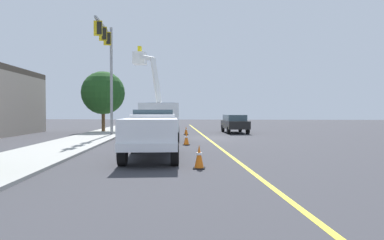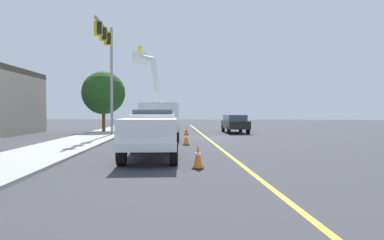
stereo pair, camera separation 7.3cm
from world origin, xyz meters
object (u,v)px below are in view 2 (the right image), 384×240
(utility_bucket_truck, at_px, (160,117))
(traffic_cone_mid_rear, at_px, (186,130))
(traffic_cone_mid_front, at_px, (186,139))
(passing_minivan, at_px, (235,123))
(service_pickup_truck, at_px, (151,132))
(traffic_signal_mast, at_px, (108,56))
(traffic_cone_leading, at_px, (198,157))

(utility_bucket_truck, relative_size, traffic_cone_mid_rear, 11.47)
(traffic_cone_mid_front, bearing_deg, traffic_cone_mid_rear, 6.30)
(passing_minivan, distance_m, traffic_cone_mid_front, 12.02)
(service_pickup_truck, relative_size, traffic_signal_mast, 0.66)
(utility_bucket_truck, distance_m, traffic_cone_mid_rear, 4.77)
(traffic_cone_mid_front, xyz_separation_m, traffic_signal_mast, (5.39, 6.68, 5.84))
(traffic_cone_leading, relative_size, traffic_cone_mid_rear, 1.13)
(utility_bucket_truck, relative_size, traffic_cone_leading, 10.17)
(utility_bucket_truck, relative_size, service_pickup_truck, 1.45)
(utility_bucket_truck, relative_size, passing_minivan, 1.69)
(passing_minivan, bearing_deg, traffic_cone_leading, 174.20)
(utility_bucket_truck, bearing_deg, passing_minivan, -38.73)
(service_pickup_truck, distance_m, traffic_cone_mid_rear, 14.54)
(traffic_cone_mid_rear, bearing_deg, traffic_cone_leading, -172.29)
(passing_minivan, height_order, traffic_cone_mid_rear, passing_minivan)
(traffic_cone_mid_rear, bearing_deg, passing_minivan, -57.47)
(service_pickup_truck, distance_m, traffic_cone_mid_front, 5.79)
(passing_minivan, bearing_deg, traffic_cone_mid_front, 164.16)
(passing_minivan, bearing_deg, traffic_cone_mid_rear, 122.53)
(utility_bucket_truck, height_order, traffic_cone_mid_front, utility_bucket_truck)
(traffic_cone_leading, bearing_deg, traffic_signal_mast, 30.87)
(service_pickup_truck, bearing_deg, passing_minivan, -13.46)
(traffic_cone_leading, distance_m, traffic_signal_mast, 16.59)
(traffic_cone_leading, bearing_deg, utility_bucket_truck, 16.62)
(traffic_cone_leading, relative_size, traffic_signal_mast, 0.09)
(utility_bucket_truck, xyz_separation_m, traffic_cone_mid_front, (-4.46, -2.41, -1.23))
(passing_minivan, height_order, traffic_cone_leading, passing_minivan)
(traffic_cone_mid_front, height_order, traffic_signal_mast, traffic_signal_mast)
(passing_minivan, distance_m, traffic_signal_mast, 12.83)
(traffic_cone_leading, height_order, traffic_cone_mid_rear, traffic_cone_leading)
(traffic_cone_mid_rear, bearing_deg, traffic_signal_mast, 121.16)
(service_pickup_truck, height_order, passing_minivan, service_pickup_truck)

